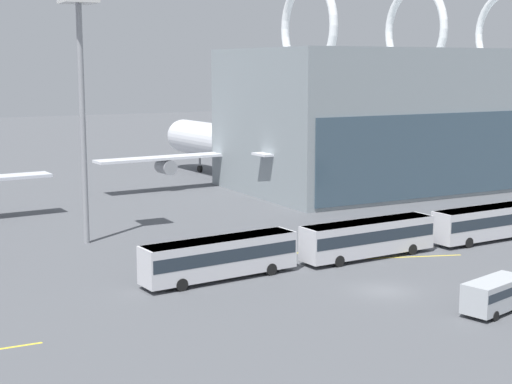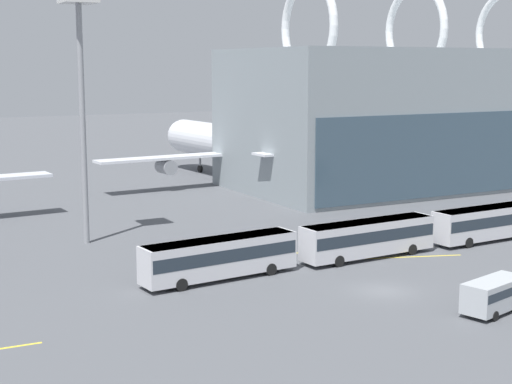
# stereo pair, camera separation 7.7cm
# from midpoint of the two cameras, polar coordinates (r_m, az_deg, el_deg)

# --- Properties ---
(ground_plane) EXTENTS (440.00, 440.00, 0.00)m
(ground_plane) POSITION_cam_midpoint_polar(r_m,az_deg,el_deg) (61.10, 9.29, -7.12)
(ground_plane) COLOR #515459
(airliner_at_gate_far) EXTENTS (45.34, 42.02, 14.22)m
(airliner_at_gate_far) POSITION_cam_midpoint_polar(r_m,az_deg,el_deg) (114.67, -1.04, 3.41)
(airliner_at_gate_far) COLOR silver
(airliner_at_gate_far) RESTS_ON ground_plane
(airliner_parked_remote) EXTENTS (32.15, 30.19, 14.27)m
(airliner_parked_remote) POSITION_cam_midpoint_polar(r_m,az_deg,el_deg) (151.96, 14.93, 4.22)
(airliner_parked_remote) COLOR silver
(airliner_parked_remote) RESTS_ON ground_plane
(shuttle_bus_0) EXTENTS (13.56, 3.81, 3.36)m
(shuttle_bus_0) POSITION_cam_midpoint_polar(r_m,az_deg,el_deg) (63.04, -2.61, -4.64)
(shuttle_bus_0) COLOR silver
(shuttle_bus_0) RESTS_ON ground_plane
(shuttle_bus_1) EXTENTS (13.50, 3.32, 3.36)m
(shuttle_bus_1) POSITION_cam_midpoint_polar(r_m,az_deg,el_deg) (70.65, 8.20, -3.21)
(shuttle_bus_1) COLOR silver
(shuttle_bus_1) RESTS_ON ground_plane
(shuttle_bus_2) EXTENTS (13.49, 3.27, 3.36)m
(shuttle_bus_2) POSITION_cam_midpoint_polar(r_m,az_deg,el_deg) (80.19, 16.71, -2.02)
(shuttle_bus_2) COLOR silver
(shuttle_bus_2) RESTS_ON ground_plane
(service_van_foreground) EXTENTS (5.83, 3.47, 2.36)m
(service_van_foreground) POSITION_cam_midpoint_polar(r_m,az_deg,el_deg) (57.32, 16.98, -7.06)
(service_van_foreground) COLOR #B2B7BC
(service_van_foreground) RESTS_ON ground_plane
(floodlight_mast) EXTENTS (3.20, 3.20, 23.51)m
(floodlight_mast) POSITION_cam_midpoint_polar(r_m,az_deg,el_deg) (76.04, -12.63, 9.45)
(floodlight_mast) COLOR gray
(floodlight_mast) RESTS_ON ground_plane
(lane_stripe_1) EXTENTS (8.77, 3.25, 0.01)m
(lane_stripe_1) POSITION_cam_midpoint_polar(r_m,az_deg,el_deg) (72.14, 11.33, -4.64)
(lane_stripe_1) COLOR yellow
(lane_stripe_1) RESTS_ON ground_plane
(lane_stripe_2) EXTENTS (6.98, 2.79, 0.01)m
(lane_stripe_2) POSITION_cam_midpoint_polar(r_m,az_deg,el_deg) (82.77, 14.22, -2.96)
(lane_stripe_2) COLOR yellow
(lane_stripe_2) RESTS_ON ground_plane
(lane_stripe_3) EXTENTS (10.99, 0.57, 0.01)m
(lane_stripe_3) POSITION_cam_midpoint_polar(r_m,az_deg,el_deg) (73.79, 4.90, -4.18)
(lane_stripe_3) COLOR yellow
(lane_stripe_3) RESTS_ON ground_plane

